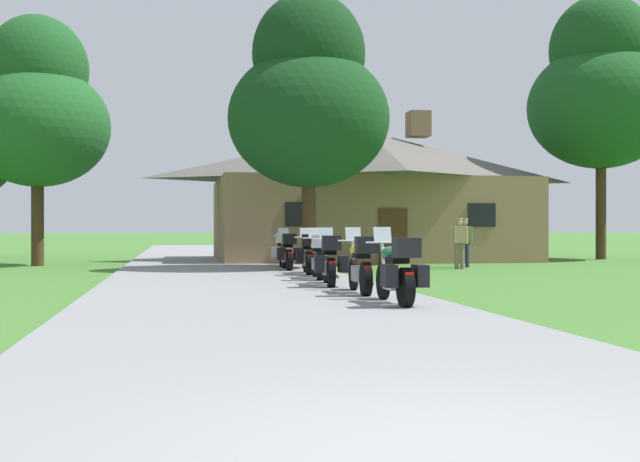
{
  "coord_description": "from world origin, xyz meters",
  "views": [
    {
      "loc": [
        -1.48,
        -4.03,
        1.32
      ],
      "look_at": [
        2.49,
        17.39,
        1.27
      ],
      "focal_mm": 43.95,
      "sensor_mm": 36.0,
      "label": 1
    }
  ],
  "objects": [
    {
      "name": "bystander_olive_shirt_beside_signpost",
      "position": [
        8.32,
        21.49,
        0.95
      ],
      "size": [
        0.55,
        0.22,
        1.69
      ],
      "rotation": [
        0.0,
        0.0,
        3.15
      ],
      "color": "navy",
      "rests_on": "ground"
    },
    {
      "name": "bystander_tan_shirt_near_lodge",
      "position": [
        7.74,
        20.47,
        0.95
      ],
      "size": [
        0.51,
        0.35,
        1.69
      ],
      "rotation": [
        0.0,
        0.0,
        2.72
      ],
      "color": "#75664C",
      "rests_on": "ground"
    },
    {
      "name": "motorcycle_green_nearest_to_camera",
      "position": [
        2.18,
        8.59,
        0.61
      ],
      "size": [
        0.72,
        2.08,
        1.3
      ],
      "rotation": [
        0.0,
        0.0,
        -0.01
      ],
      "color": "black",
      "rests_on": "asphalt_driveway"
    },
    {
      "name": "stone_lodge",
      "position": [
        6.57,
        28.36,
        2.83
      ],
      "size": [
        13.36,
        8.47,
        6.39
      ],
      "color": "#896B4C",
      "rests_on": "ground"
    },
    {
      "name": "ground_plane",
      "position": [
        0.0,
        20.0,
        0.0
      ],
      "size": [
        500.0,
        500.0,
        0.0
      ],
      "primitive_type": "plane",
      "color": "#42752D"
    },
    {
      "name": "motorcycle_yellow_second_in_row",
      "position": [
        2.1,
        10.87,
        0.62
      ],
      "size": [
        0.66,
        2.08,
        1.3
      ],
      "rotation": [
        0.0,
        0.0,
        -0.06
      ],
      "color": "black",
      "rests_on": "asphalt_driveway"
    },
    {
      "name": "motorcycle_blue_third_in_row",
      "position": [
        1.9,
        13.01,
        0.61
      ],
      "size": [
        0.87,
        2.08,
        1.3
      ],
      "rotation": [
        0.0,
        0.0,
        -0.12
      ],
      "color": "black",
      "rests_on": "asphalt_driveway"
    },
    {
      "name": "tree_by_lodge_front",
      "position": [
        2.79,
        21.01,
        5.53
      ],
      "size": [
        5.26,
        5.26,
        8.98
      ],
      "color": "#422D19",
      "rests_on": "ground"
    },
    {
      "name": "tree_right_of_lodge",
      "position": [
        16.8,
        27.29,
        7.39
      ],
      "size": [
        6.3,
        6.3,
        11.53
      ],
      "color": "#422D19",
      "rests_on": "ground"
    },
    {
      "name": "motorcycle_orange_fourth_in_row",
      "position": [
        2.08,
        15.43,
        0.62
      ],
      "size": [
        0.67,
        2.08,
        1.3
      ],
      "rotation": [
        0.0,
        0.0,
        -0.08
      ],
      "color": "black",
      "rests_on": "asphalt_driveway"
    },
    {
      "name": "motorcycle_yellow_sixth_in_row",
      "position": [
        1.94,
        19.95,
        0.61
      ],
      "size": [
        0.73,
        2.08,
        1.3
      ],
      "rotation": [
        0.0,
        0.0,
        -0.02
      ],
      "color": "black",
      "rests_on": "asphalt_driveway"
    },
    {
      "name": "motorcycle_red_fifth_in_row",
      "position": [
        2.17,
        17.5,
        0.61
      ],
      "size": [
        0.84,
        2.08,
        1.3
      ],
      "rotation": [
        0.0,
        0.0,
        -0.1
      ],
      "color": "black",
      "rests_on": "asphalt_driveway"
    },
    {
      "name": "motorcycle_yellow_farthest_in_row",
      "position": [
        2.09,
        22.32,
        0.61
      ],
      "size": [
        0.9,
        2.08,
        1.3
      ],
      "rotation": [
        0.0,
        0.0,
        -0.14
      ],
      "color": "black",
      "rests_on": "asphalt_driveway"
    },
    {
      "name": "tree_left_near",
      "position": [
        -6.32,
        25.31,
        5.6
      ],
      "size": [
        5.11,
        5.11,
        8.96
      ],
      "color": "#422D19",
      "rests_on": "ground"
    },
    {
      "name": "asphalt_driveway",
      "position": [
        0.0,
        18.0,
        0.03
      ],
      "size": [
        6.4,
        80.0,
        0.06
      ],
      "primitive_type": "cube",
      "color": "gray",
      "rests_on": "ground"
    }
  ]
}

